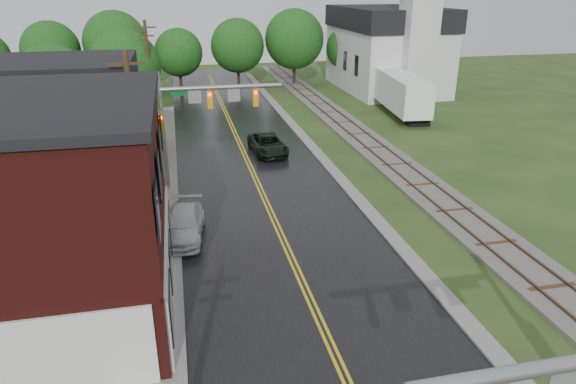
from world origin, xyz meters
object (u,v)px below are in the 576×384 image
object	(u,v)px
church	(391,40)
utility_pole_b	(135,140)
suv_dark	(268,145)
utility_pole_c	(149,71)
semi_trailer	(399,90)
tree_left_c	(56,85)
pickup_white	(184,224)
traffic_signal_far	(198,109)
tree_left_e	(127,67)

from	to	relation	value
church	utility_pole_b	distance (m)	41.55
church	suv_dark	distance (m)	28.16
church	utility_pole_c	size ratio (longest dim) A/B	2.22
utility_pole_b	semi_trailer	size ratio (longest dim) A/B	0.72
tree_left_c	semi_trailer	bearing A→B (deg)	5.41
utility_pole_c	semi_trailer	xyz separation A→B (m)	(23.25, -1.23, -2.42)
suv_dark	semi_trailer	bearing A→B (deg)	30.07
church	semi_trailer	world-z (taller)	church
pickup_white	semi_trailer	xyz separation A→B (m)	(21.25, 22.46, 1.61)
traffic_signal_far	utility_pole_b	size ratio (longest dim) A/B	0.82
tree_left_e	suv_dark	size ratio (longest dim) A/B	1.64
suv_dark	utility_pole_c	bearing A→B (deg)	123.85
church	traffic_signal_far	bearing A→B (deg)	-131.27
church	semi_trailer	size ratio (longest dim) A/B	1.60
traffic_signal_far	church	bearing A→B (deg)	48.73
church	suv_dark	size ratio (longest dim) A/B	4.03
traffic_signal_far	suv_dark	xyz separation A→B (m)	(5.23, 5.91, -4.28)
tree_left_c	traffic_signal_far	bearing A→B (deg)	-51.18
utility_pole_b	utility_pole_c	size ratio (longest dim) A/B	1.00
utility_pole_c	tree_left_c	world-z (taller)	utility_pole_c
utility_pole_c	tree_left_e	world-z (taller)	utility_pole_c
utility_pole_b	tree_left_e	world-z (taller)	utility_pole_b
utility_pole_b	semi_trailer	world-z (taller)	utility_pole_b
traffic_signal_far	tree_left_c	xyz separation A→B (m)	(-10.38, 12.90, -0.46)
traffic_signal_far	tree_left_c	size ratio (longest dim) A/B	0.96
tree_left_c	utility_pole_c	bearing A→B (deg)	30.20
traffic_signal_far	tree_left_e	size ratio (longest dim) A/B	0.90
tree_left_c	pickup_white	xyz separation A→B (m)	(9.05, -19.59, -3.82)
tree_left_c	tree_left_e	bearing A→B (deg)	50.19
suv_dark	traffic_signal_far	bearing A→B (deg)	-135.33
utility_pole_b	utility_pole_c	xyz separation A→B (m)	(0.00, 22.00, 0.00)
traffic_signal_far	semi_trailer	size ratio (longest dim) A/B	0.59
church	traffic_signal_far	xyz separation A→B (m)	(-23.47, -26.74, -0.86)
utility_pole_c	church	bearing A→B (deg)	19.97
church	pickup_white	distance (m)	41.94
tree_left_c	tree_left_e	size ratio (longest dim) A/B	0.94
church	utility_pole_b	size ratio (longest dim) A/B	2.22
utility_pole_c	pickup_white	world-z (taller)	utility_pole_c
utility_pole_b	pickup_white	world-z (taller)	utility_pole_b
tree_left_c	pickup_white	bearing A→B (deg)	-65.22
utility_pole_c	suv_dark	distance (m)	14.58
utility_pole_b	tree_left_e	size ratio (longest dim) A/B	1.10
tree_left_e	traffic_signal_far	bearing A→B (deg)	-74.11
utility_pole_c	pickup_white	distance (m)	24.12
semi_trailer	church	bearing A→B (deg)	72.08
church	utility_pole_b	world-z (taller)	church
utility_pole_b	pickup_white	distance (m)	4.81
traffic_signal_far	suv_dark	bearing A→B (deg)	48.48
utility_pole_b	tree_left_c	bearing A→B (deg)	111.49
utility_pole_b	suv_dark	world-z (taller)	utility_pole_b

